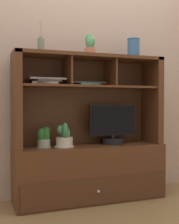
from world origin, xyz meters
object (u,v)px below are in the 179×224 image
at_px(magazine_stack_left, 87,84).
at_px(magazine_stack_centre, 45,81).
at_px(potted_fern, 44,138).
at_px(ceramic_vase, 133,48).
at_px(potted_orchid, 64,138).
at_px(potted_succulent, 90,46).
at_px(tv_monitor, 113,127).
at_px(diffuser_bottle, 41,45).
at_px(media_console, 89,155).

height_order(magazine_stack_left, magazine_stack_centre, magazine_stack_centre).
bearing_deg(potted_fern, magazine_stack_left, 2.18).
height_order(magazine_stack_left, ceramic_vase, ceramic_vase).
bearing_deg(ceramic_vase, magazine_stack_left, 177.90).
distance_m(potted_orchid, potted_succulent, 0.87).
height_order(potted_fern, magazine_stack_left, magazine_stack_left).
relative_size(tv_monitor, magazine_stack_centre, 1.47).
xyz_separation_m(tv_monitor, potted_succulent, (-0.24, -0.01, 0.76)).
relative_size(diffuser_bottle, ceramic_vase, 1.47).
height_order(tv_monitor, magazine_stack_left, magazine_stack_left).
height_order(tv_monitor, magazine_stack_centre, magazine_stack_centre).
xyz_separation_m(media_console, ceramic_vase, (0.45, -0.02, 1.02)).
relative_size(potted_orchid, magazine_stack_left, 0.65).
xyz_separation_m(magazine_stack_left, ceramic_vase, (0.47, -0.02, 0.35)).
bearing_deg(potted_fern, tv_monitor, 0.28).
relative_size(tv_monitor, potted_orchid, 2.16).
bearing_deg(tv_monitor, potted_orchid, -176.48).
distance_m(media_console, tv_monitor, 0.35).
relative_size(tv_monitor, diffuser_bottle, 1.71).
bearing_deg(media_console, magazine_stack_centre, -178.15).
distance_m(tv_monitor, potted_orchid, 0.49).
relative_size(media_console, potted_succulent, 6.92).
xyz_separation_m(tv_monitor, ceramic_vase, (0.21, -0.01, 0.76)).
xyz_separation_m(tv_monitor, potted_orchid, (-0.49, -0.03, -0.08)).
height_order(potted_orchid, potted_fern, potted_orchid).
bearing_deg(diffuser_bottle, media_console, 0.98).
xyz_separation_m(magazine_stack_centre, diffuser_bottle, (-0.04, 0.01, 0.31)).
relative_size(magazine_stack_left, diffuser_bottle, 1.22).
distance_m(potted_succulent, ceramic_vase, 0.45).
height_order(media_console, potted_fern, media_console).
height_order(media_console, magazine_stack_centre, media_console).
bearing_deg(magazine_stack_left, media_console, -4.90).
distance_m(media_console, potted_orchid, 0.31).
bearing_deg(potted_orchid, tv_monitor, 3.52).
xyz_separation_m(tv_monitor, diffuser_bottle, (-0.69, 0.00, 0.73)).
height_order(magazine_stack_centre, ceramic_vase, ceramic_vase).
xyz_separation_m(magazine_stack_left, magazine_stack_centre, (-0.39, -0.02, 0.01)).
xyz_separation_m(potted_fern, magazine_stack_left, (0.41, 0.02, 0.49)).
relative_size(media_console, diffuser_bottle, 5.01).
relative_size(media_console, magazine_stack_centre, 4.31).
bearing_deg(media_console, tv_monitor, -2.46).
height_order(media_console, diffuser_bottle, diffuser_bottle).
distance_m(media_console, potted_succulent, 1.01).
xyz_separation_m(magazine_stack_centre, potted_succulent, (0.41, -0.00, 0.34)).
bearing_deg(media_console, diffuser_bottle, -179.02).
relative_size(potted_orchid, diffuser_bottle, 0.79).
distance_m(potted_fern, magazine_stack_left, 0.63).
height_order(potted_fern, magazine_stack_centre, magazine_stack_centre).
height_order(magazine_stack_left, diffuser_bottle, diffuser_bottle).
height_order(magazine_stack_centre, potted_succulent, potted_succulent).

